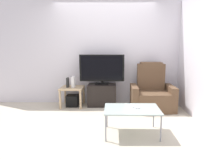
{
  "coord_description": "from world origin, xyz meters",
  "views": [
    {
      "loc": [
        0.22,
        -3.78,
        1.42
      ],
      "look_at": [
        0.18,
        0.5,
        0.7
      ],
      "focal_mm": 30.8,
      "sensor_mm": 36.0,
      "label": 1
    }
  ],
  "objects_px": {
    "subwoofer_box": "(73,100)",
    "game_console": "(73,82)",
    "television": "(102,69)",
    "recliner_armchair": "(152,93)",
    "tv_stand": "(102,95)",
    "cell_phone": "(136,107)",
    "coffee_table": "(132,110)",
    "book_upright": "(68,82)",
    "side_table": "(72,90)"
  },
  "relations": [
    {
      "from": "subwoofer_box",
      "to": "game_console",
      "type": "distance_m",
      "value": 0.47
    },
    {
      "from": "television",
      "to": "recliner_armchair",
      "type": "xyz_separation_m",
      "value": [
        1.18,
        -0.27,
        -0.54
      ]
    },
    {
      "from": "tv_stand",
      "to": "game_console",
      "type": "bearing_deg",
      "value": -175.28
    },
    {
      "from": "subwoofer_box",
      "to": "television",
      "type": "bearing_deg",
      "value": 6.77
    },
    {
      "from": "game_console",
      "to": "television",
      "type": "bearing_deg",
      "value": 6.29
    },
    {
      "from": "television",
      "to": "cell_phone",
      "type": "bearing_deg",
      "value": -67.47
    },
    {
      "from": "television",
      "to": "coffee_table",
      "type": "xyz_separation_m",
      "value": [
        0.59,
        -1.62,
        -0.5
      ]
    },
    {
      "from": "tv_stand",
      "to": "cell_phone",
      "type": "bearing_deg",
      "value": -67.23
    },
    {
      "from": "television",
      "to": "book_upright",
      "type": "bearing_deg",
      "value": -172.67
    },
    {
      "from": "television",
      "to": "coffee_table",
      "type": "height_order",
      "value": "television"
    },
    {
      "from": "television",
      "to": "tv_stand",
      "type": "bearing_deg",
      "value": -90.0
    },
    {
      "from": "recliner_armchair",
      "to": "television",
      "type": "bearing_deg",
      "value": 155.99
    },
    {
      "from": "subwoofer_box",
      "to": "cell_phone",
      "type": "relative_size",
      "value": 1.86
    },
    {
      "from": "side_table",
      "to": "game_console",
      "type": "distance_m",
      "value": 0.21
    },
    {
      "from": "book_upright",
      "to": "subwoofer_box",
      "type": "bearing_deg",
      "value": 11.31
    },
    {
      "from": "tv_stand",
      "to": "cell_phone",
      "type": "relative_size",
      "value": 4.59
    },
    {
      "from": "television",
      "to": "side_table",
      "type": "xyz_separation_m",
      "value": [
        -0.72,
        -0.09,
        -0.51
      ]
    },
    {
      "from": "cell_phone",
      "to": "subwoofer_box",
      "type": "bearing_deg",
      "value": 93.27
    },
    {
      "from": "tv_stand",
      "to": "book_upright",
      "type": "xyz_separation_m",
      "value": [
        -0.82,
        -0.09,
        0.33
      ]
    },
    {
      "from": "tv_stand",
      "to": "cell_phone",
      "type": "height_order",
      "value": "tv_stand"
    },
    {
      "from": "book_upright",
      "to": "recliner_armchair",
      "type": "bearing_deg",
      "value": -4.55
    },
    {
      "from": "game_console",
      "to": "coffee_table",
      "type": "distance_m",
      "value": 2.01
    },
    {
      "from": "recliner_armchair",
      "to": "tv_stand",
      "type": "bearing_deg",
      "value": 156.87
    },
    {
      "from": "television",
      "to": "book_upright",
      "type": "relative_size",
      "value": 4.65
    },
    {
      "from": "cell_phone",
      "to": "book_upright",
      "type": "bearing_deg",
      "value": 95.66
    },
    {
      "from": "tv_stand",
      "to": "subwoofer_box",
      "type": "relative_size",
      "value": 2.46
    },
    {
      "from": "book_upright",
      "to": "game_console",
      "type": "bearing_deg",
      "value": 12.53
    },
    {
      "from": "side_table",
      "to": "recliner_armchair",
      "type": "bearing_deg",
      "value": -5.39
    },
    {
      "from": "television",
      "to": "game_console",
      "type": "height_order",
      "value": "television"
    },
    {
      "from": "side_table",
      "to": "cell_phone",
      "type": "relative_size",
      "value": 3.6
    },
    {
      "from": "tv_stand",
      "to": "book_upright",
      "type": "height_order",
      "value": "book_upright"
    },
    {
      "from": "tv_stand",
      "to": "cell_phone",
      "type": "xyz_separation_m",
      "value": [
        0.65,
        -1.56,
        0.18
      ]
    },
    {
      "from": "recliner_armchair",
      "to": "coffee_table",
      "type": "distance_m",
      "value": 1.48
    },
    {
      "from": "side_table",
      "to": "coffee_table",
      "type": "height_order",
      "value": "side_table"
    },
    {
      "from": "tv_stand",
      "to": "side_table",
      "type": "bearing_deg",
      "value": -174.72
    },
    {
      "from": "side_table",
      "to": "cell_phone",
      "type": "bearing_deg",
      "value": -47.31
    },
    {
      "from": "side_table",
      "to": "cell_phone",
      "type": "height_order",
      "value": "side_table"
    },
    {
      "from": "game_console",
      "to": "cell_phone",
      "type": "bearing_deg",
      "value": -48.23
    },
    {
      "from": "recliner_armchair",
      "to": "coffee_table",
      "type": "xyz_separation_m",
      "value": [
        -0.59,
        -1.35,
        0.04
      ]
    },
    {
      "from": "book_upright",
      "to": "game_console",
      "type": "relative_size",
      "value": 0.91
    },
    {
      "from": "side_table",
      "to": "coffee_table",
      "type": "distance_m",
      "value": 2.02
    },
    {
      "from": "coffee_table",
      "to": "cell_phone",
      "type": "height_order",
      "value": "cell_phone"
    },
    {
      "from": "subwoofer_box",
      "to": "cell_phone",
      "type": "height_order",
      "value": "cell_phone"
    },
    {
      "from": "television",
      "to": "game_console",
      "type": "relative_size",
      "value": 4.22
    },
    {
      "from": "television",
      "to": "book_upright",
      "type": "distance_m",
      "value": 0.89
    },
    {
      "from": "side_table",
      "to": "cell_phone",
      "type": "distance_m",
      "value": 2.03
    },
    {
      "from": "recliner_armchair",
      "to": "coffee_table",
      "type": "relative_size",
      "value": 1.2
    },
    {
      "from": "recliner_armchair",
      "to": "side_table",
      "type": "relative_size",
      "value": 2.0
    },
    {
      "from": "television",
      "to": "side_table",
      "type": "distance_m",
      "value": 0.89
    },
    {
      "from": "tv_stand",
      "to": "subwoofer_box",
      "type": "height_order",
      "value": "tv_stand"
    }
  ]
}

